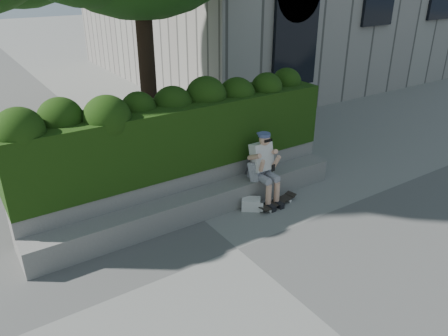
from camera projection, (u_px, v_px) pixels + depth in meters
ground at (238, 249)px, 7.03m from camera, size 80.00×80.00×0.00m
bench_ledge at (198, 205)px, 7.88m from camera, size 6.00×0.45×0.45m
planter_wall at (185, 187)px, 8.18m from camera, size 6.00×0.50×0.75m
hedge at (177, 135)px, 7.94m from camera, size 6.00×1.00×1.20m
person at (263, 165)px, 8.20m from camera, size 0.40×0.76×1.38m
skateboard at (277, 202)px, 8.28m from camera, size 0.84×0.34×0.09m
backpack_plaid at (255, 170)px, 8.24m from camera, size 0.30×0.26×0.39m
backpack_ground at (251, 204)px, 8.14m from camera, size 0.42×0.40×0.22m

